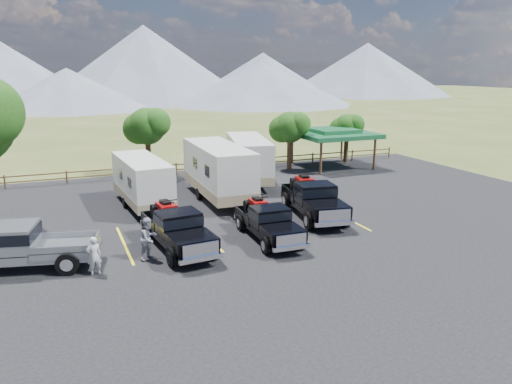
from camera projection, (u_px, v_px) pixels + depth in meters
name	position (u px, v px, depth m)	size (l,w,h in m)	color
ground	(275.00, 256.00, 22.21)	(320.00, 320.00, 0.00)	#3D4E21
asphalt_lot	(250.00, 236.00, 24.90)	(44.00, 34.00, 0.04)	black
stall_lines	(243.00, 229.00, 25.79)	(12.12, 5.50, 0.01)	yellow
tree_ne_a	(289.00, 127.00, 39.93)	(3.11, 2.92, 4.76)	#321F13
tree_ne_b	(347.00, 127.00, 43.12)	(2.77, 2.59, 4.27)	#321F13
tree_north	(147.00, 126.00, 37.58)	(3.46, 3.24, 5.25)	#321F13
rail_fence	(201.00, 166.00, 39.39)	(36.12, 0.12, 1.00)	#513522
pavilion	(333.00, 134.00, 41.57)	(6.20, 6.20, 3.22)	#513522
mountain_range	(50.00, 68.00, 112.53)	(209.00, 71.00, 20.00)	slate
rig_left	(177.00, 228.00, 22.91)	(2.54, 6.19, 2.02)	black
rig_center	(268.00, 221.00, 24.19)	(2.10, 5.57, 1.84)	black
rig_right	(313.00, 198.00, 27.79)	(3.11, 6.73, 2.16)	black
trailer_left	(142.00, 182.00, 29.55)	(2.62, 8.46, 2.93)	silver
trailer_center	(218.00, 171.00, 31.23)	(2.73, 9.90, 3.44)	silver
trailer_right	(249.00, 160.00, 35.81)	(4.05, 9.33, 3.24)	silver
pickup_silver	(20.00, 246.00, 20.56)	(6.62, 3.42, 1.90)	gray
person_a	(94.00, 256.00, 20.02)	(0.59, 0.38, 1.60)	silver
person_b	(149.00, 238.00, 21.62)	(0.91, 0.71, 1.88)	gray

